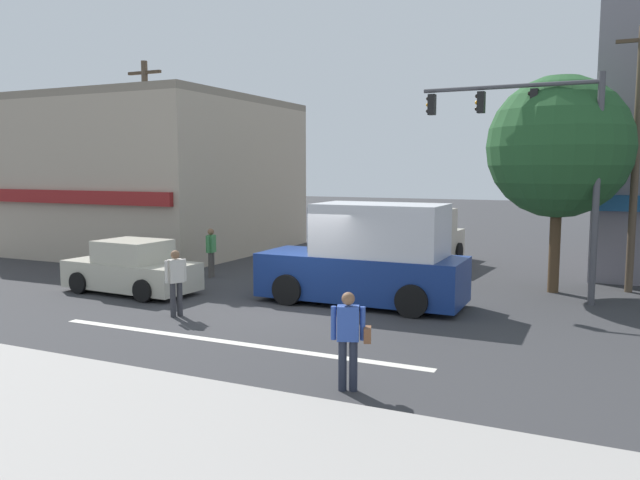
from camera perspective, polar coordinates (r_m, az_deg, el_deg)
The scene contains 14 objects.
ground_plane at distance 16.54m, azimuth -1.70°, elevation -6.30°, with size 120.00×120.00×0.00m, color #333335.
lane_marking_stripe at distance 13.60m, azimuth -8.40°, elevation -9.21°, with size 9.00×0.24×0.01m, color silver.
sidewalk_curb at distance 10.01m, azimuth -24.90°, elevation -15.17°, with size 40.00×5.00×0.16m, color #9E9993.
building_left_block at distance 29.39m, azimuth -14.77°, elevation 5.72°, with size 10.25×10.24×6.71m.
street_tree at distance 19.64m, azimuth 21.01°, elevation 7.91°, with size 4.15×4.15×6.38m.
utility_pole_near_left at distance 23.30m, azimuth -15.51°, elevation 6.78°, with size 1.40×0.22×7.44m.
utility_pole_far_right at distance 20.57m, azimuth 26.92°, elevation 6.80°, with size 1.40×0.22×7.74m.
traffic_light_mast at distance 18.32m, azimuth 20.02°, elevation 8.11°, with size 4.89×0.35×6.20m.
box_truck_crossing_center at distance 16.91m, azimuth 4.41°, elevation -1.72°, with size 5.61×2.26×2.75m.
van_waiting_far at distance 24.40m, azimuth 9.45°, elevation 0.18°, with size 2.31×4.73×2.11m.
sedan_parked_curbside at distance 19.34m, azimuth -16.84°, elevation -2.56°, with size 4.19×2.06×1.58m.
pedestrian_foreground_with_bag at distance 10.40m, azimuth 2.71°, elevation -8.67°, with size 0.69×0.39×1.67m.
pedestrian_mid_crossing at distance 15.93m, azimuth -13.05°, elevation -3.49°, with size 0.36×0.52×1.67m.
pedestrian_far_side at distance 21.39m, azimuth -9.93°, elevation -0.87°, with size 0.29×0.56×1.67m.
Camera 1 is at (7.23, -14.41, 3.69)m, focal length 35.00 mm.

